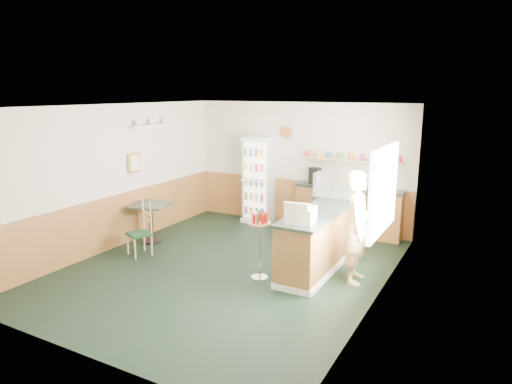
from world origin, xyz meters
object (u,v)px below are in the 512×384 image
Objects in this scene: drinks_fridge at (259,180)px; cash_register at (301,215)px; cafe_table at (151,215)px; shopkeeper at (357,227)px; cafe_chair at (142,226)px; display_case at (338,186)px; condiment_stand at (260,234)px.

cash_register is at bearing -51.67° from drinks_fridge.
cash_register is at bearing -8.70° from cafe_table.
shopkeeper is 1.76× the size of cafe_chair.
shopkeeper is (0.70, 0.57, -0.24)m from cash_register.
drinks_fridge is at bearing 153.77° from display_case.
drinks_fridge is 3.26m from condiment_stand.
cafe_table is at bearing 141.03° from cafe_chair.
drinks_fridge is 2.49m from display_case.
cafe_chair is at bearing -62.47° from cafe_table.
shopkeeper is 1.51m from condiment_stand.
condiment_stand is 2.42m from cafe_chair.
drinks_fridge is 2.24× the size of cafe_table.
cafe_chair is at bearing -179.07° from condiment_stand.
cafe_table is at bearing 79.66° from shopkeeper.
drinks_fridge reaches higher than cafe_table.
shopkeeper is 2.03× the size of cafe_table.
shopkeeper reaches higher than cafe_chair.
drinks_fridge is at bearing 96.88° from cafe_chair.
display_case reaches higher than cafe_table.
condiment_stand reaches higher than cafe_chair.
shopkeeper is at bearing 33.21° from cafe_chair.
drinks_fridge is 1.94× the size of cafe_chair.
drinks_fridge reaches higher than display_case.
display_case is 0.96× the size of cafe_table.
shopkeeper reaches higher than cafe_table.
cafe_chair is at bearing 173.23° from cash_register.
shopkeeper is (2.92, -2.24, -0.09)m from drinks_fridge.
drinks_fridge is at bearing 120.09° from cash_register.
drinks_fridge is 3.69m from shopkeeper.
condiment_stand is (-0.67, -1.76, -0.51)m from display_case.
drinks_fridge reaches higher than cafe_chair.
cash_register is (0.00, -1.72, -0.12)m from display_case.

